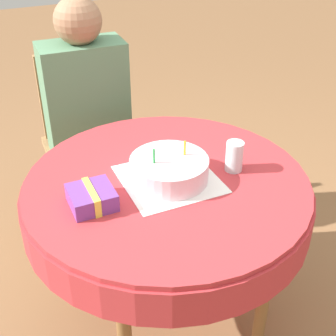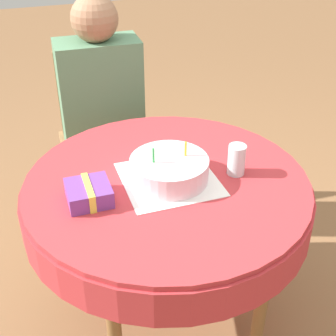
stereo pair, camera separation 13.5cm
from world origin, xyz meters
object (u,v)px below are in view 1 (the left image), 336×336
(birthday_cake, at_px, (169,169))
(drinking_glass, at_px, (234,156))
(gift_box, at_px, (92,197))
(chair, at_px, (87,136))
(person, at_px, (87,101))

(birthday_cake, distance_m, drinking_glass, 0.25)
(drinking_glass, distance_m, gift_box, 0.54)
(drinking_glass, bearing_deg, gift_box, 179.54)
(birthday_cake, xyz_separation_m, drinking_glass, (0.24, -0.04, 0.01))
(chair, distance_m, drinking_glass, 1.02)
(person, distance_m, gift_box, 0.85)
(chair, relative_size, gift_box, 6.17)
(gift_box, bearing_deg, chair, 76.67)
(person, bearing_deg, gift_box, -102.74)
(chair, bearing_deg, gift_box, -101.47)
(person, xyz_separation_m, drinking_glass, (0.33, -0.82, 0.06))
(person, relative_size, drinking_glass, 10.74)
(person, distance_m, birthday_cake, 0.79)
(chair, bearing_deg, person, -90.00)
(chair, relative_size, drinking_glass, 8.07)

